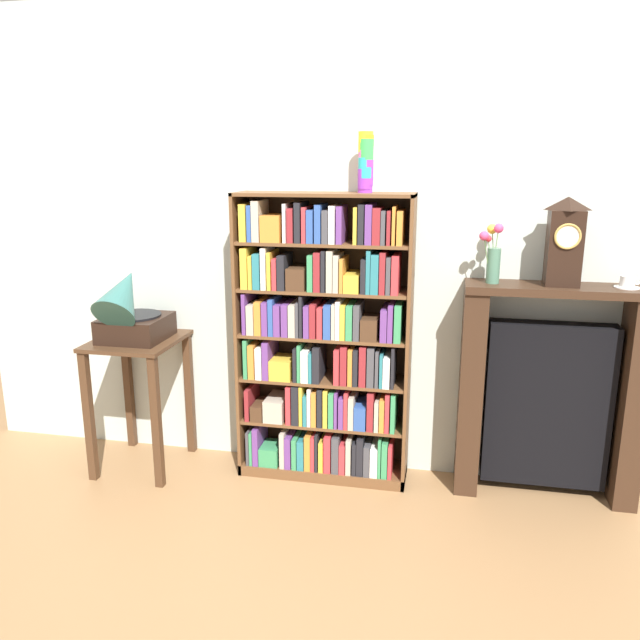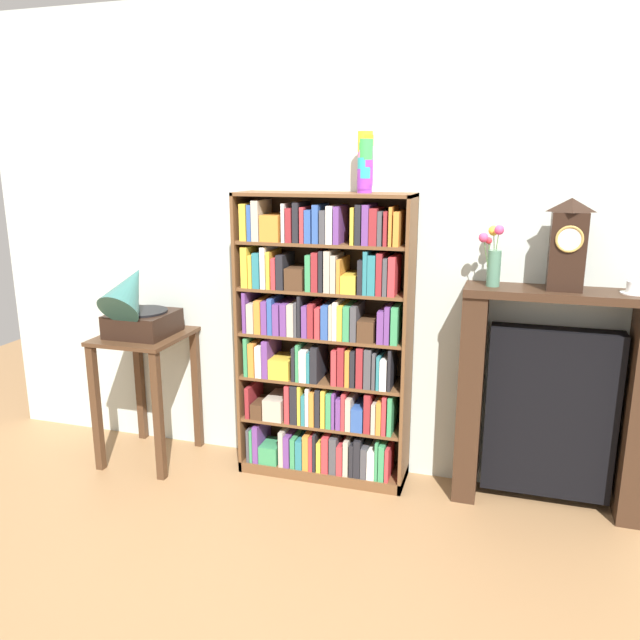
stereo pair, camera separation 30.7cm
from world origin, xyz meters
TOP-DOWN VIEW (x-y plane):
  - ground_plane at (0.00, 0.00)m, footprint 7.50×6.40m
  - wall_back at (0.07, 0.32)m, footprint 4.50×0.08m
  - bookshelf at (-0.00, 0.14)m, footprint 0.94×0.28m
  - cup_stack at (0.21, 0.16)m, footprint 0.08×0.08m
  - side_table_left at (-1.05, 0.03)m, footprint 0.47×0.51m
  - gramophone at (-1.05, -0.03)m, footprint 0.34×0.47m
  - fireplace_mantel at (1.19, 0.17)m, footprint 0.91×0.27m
  - mantel_clock at (1.19, 0.15)m, footprint 0.16×0.14m
  - flower_vase at (0.86, 0.15)m, footprint 0.12×0.13m
  - teacup_with_saucer at (1.50, 0.15)m, footprint 0.12×0.12m

SIDE VIEW (x-z plane):
  - ground_plane at x=0.00m, z-range -0.02..0.00m
  - side_table_left at x=-1.05m, z-range 0.17..0.94m
  - fireplace_mantel at x=1.19m, z-range -0.01..1.13m
  - bookshelf at x=0.00m, z-range -0.04..1.55m
  - gramophone at x=-1.05m, z-range 0.71..1.18m
  - teacup_with_saucer at x=1.50m, z-range 1.14..1.20m
  - flower_vase at x=0.86m, z-range 1.13..1.43m
  - wall_back at x=0.07m, z-range 0.00..2.60m
  - mantel_clock at x=1.19m, z-range 1.14..1.57m
  - cup_stack at x=0.21m, z-range 1.58..1.88m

